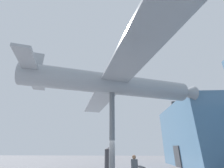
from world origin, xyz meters
The scene contains 6 objects.
glass_pavilion_left centered at (-8.44, 13.11, 3.62)m, with size 11.60×11.63×7.82m.
support_pylon_central centered at (0.00, 0.00, 3.04)m, with size 0.41×0.41×6.08m.
suspended_airplane centered at (-0.08, 0.23, 6.95)m, with size 20.49×15.54×2.71m.
visitor_person centered at (1.06, 1.43, 0.92)m, with size 0.24×0.40×1.61m.
plaza_bench centered at (-3.90, 2.40, 0.44)m, with size 1.64×0.62×0.50m.
info_kiosk centered at (-4.40, -0.44, 1.11)m, with size 1.10×1.10×2.15m.
Camera 1 is at (11.47, 0.55, 1.96)m, focal length 24.00 mm.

